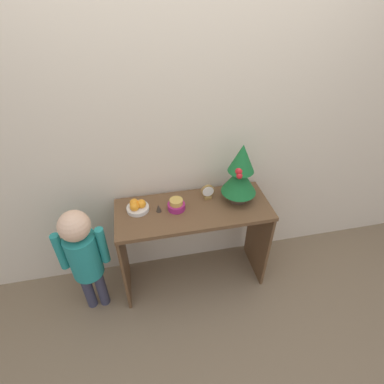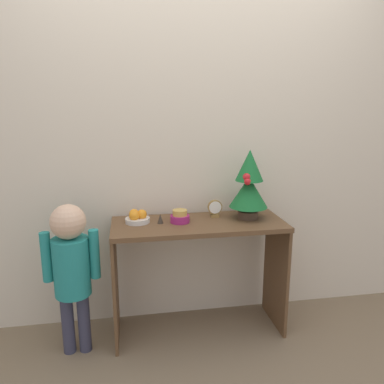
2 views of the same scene
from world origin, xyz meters
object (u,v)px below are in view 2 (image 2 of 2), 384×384
singing_bowl (180,217)px  child_figure (71,262)px  figurine (160,219)px  desk_clock (215,209)px  fruit_bowl (137,217)px  mini_tree (249,184)px

singing_bowl → child_figure: (-0.66, -0.12, -0.21)m
figurine → child_figure: 0.58m
desk_clock → figurine: (-0.37, -0.07, -0.03)m
fruit_bowl → figurine: size_ratio=2.55×
child_figure → singing_bowl: bearing=10.4°
mini_tree → child_figure: size_ratio=0.48×
fruit_bowl → figurine: (0.14, -0.04, -0.00)m
desk_clock → mini_tree: bearing=-15.9°
desk_clock → figurine: bearing=-168.8°
mini_tree → singing_bowl: 0.49m
mini_tree → singing_bowl: (-0.45, -0.01, -0.19)m
mini_tree → desk_clock: 0.28m
fruit_bowl → child_figure: child_figure is taller
mini_tree → child_figure: mini_tree is taller
fruit_bowl → singing_bowl: 0.27m
figurine → singing_bowl: bearing=0.7°
mini_tree → fruit_bowl: mini_tree is taller
singing_bowl → figurine: bearing=-179.3°
fruit_bowl → desk_clock: 0.51m
singing_bowl → child_figure: 0.70m
mini_tree → singing_bowl: mini_tree is taller
singing_bowl → desk_clock: size_ratio=1.05×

